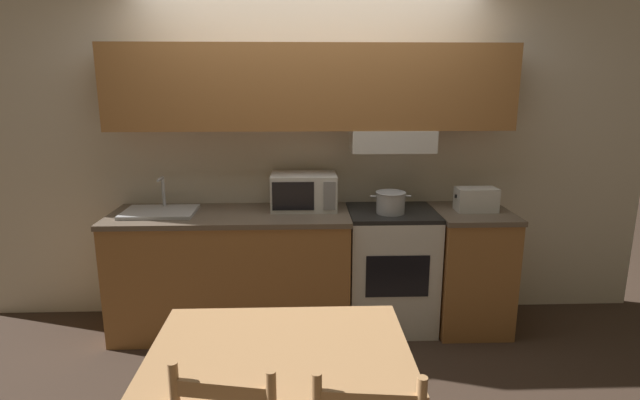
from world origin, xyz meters
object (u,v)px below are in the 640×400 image
(microwave, at_px, (304,191))
(toaster, at_px, (476,199))
(cooking_pot, at_px, (391,202))
(dining_table, at_px, (280,368))
(sink_basin, at_px, (160,211))
(stove_range, at_px, (390,268))

(microwave, bearing_deg, toaster, -5.51)
(cooking_pot, height_order, dining_table, cooking_pot)
(cooking_pot, height_order, toaster, toaster)
(dining_table, bearing_deg, sink_basin, 120.14)
(sink_basin, height_order, dining_table, sink_basin)
(toaster, xyz_separation_m, dining_table, (-1.37, -1.60, -0.35))
(cooking_pot, xyz_separation_m, toaster, (0.64, 0.04, 0.00))
(cooking_pot, distance_m, toaster, 0.64)
(cooking_pot, bearing_deg, sink_basin, 178.38)
(microwave, bearing_deg, dining_table, -93.66)
(toaster, relative_size, sink_basin, 0.60)
(cooking_pot, xyz_separation_m, dining_table, (-0.73, -1.55, -0.35))
(sink_basin, bearing_deg, cooking_pot, -1.62)
(cooking_pot, height_order, microwave, microwave)
(stove_range, distance_m, dining_table, 1.80)
(sink_basin, bearing_deg, toaster, -0.08)
(stove_range, bearing_deg, dining_table, -115.11)
(cooking_pot, relative_size, sink_basin, 0.58)
(cooking_pot, distance_m, sink_basin, 1.67)
(stove_range, relative_size, cooking_pot, 3.06)
(sink_basin, relative_size, dining_table, 0.47)
(microwave, distance_m, dining_table, 1.77)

